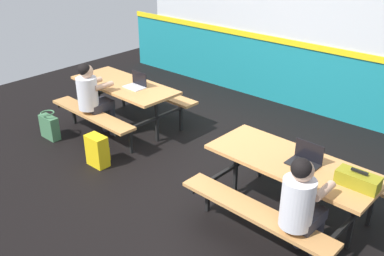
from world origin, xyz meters
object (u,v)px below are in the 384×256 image
Objects in this scene: picnic_table_left at (125,94)px; backpack_dark at (98,151)px; laptop_dark at (305,160)px; picnic_table_right at (291,174)px; student_further at (301,203)px; student_nearer at (92,95)px; tote_bag_bright at (49,127)px; toolbox_grey at (358,180)px; laptop_silver at (136,84)px.

picnic_table_left is 4.18× the size of backpack_dark.
backpack_dark is (-2.64, -0.70, -0.57)m from laptop_dark.
student_further is at bearing -53.73° from picnic_table_right.
laptop_dark is at bearing -6.00° from picnic_table_left.
picnic_table_left is 1.52× the size of student_nearer.
backpack_dark is (-2.52, -0.67, -0.36)m from picnic_table_right.
laptop_dark reaches higher than tote_bag_bright.
picnic_table_left is 0.57m from student_nearer.
toolbox_grey is (0.70, -0.02, 0.24)m from picnic_table_right.
laptop_dark is at bearing 115.87° from student_further.
picnic_table_left is 3.69m from student_further.
tote_bag_bright is (-3.85, -0.69, -0.59)m from laptop_dark.
toolbox_grey is 0.91× the size of backpack_dark.
picnic_table_left is at bearing 174.00° from laptop_dark.
picnic_table_right reaches higher than backpack_dark.
student_further is at bearing -6.17° from student_nearer.
tote_bag_bright is (-4.42, -0.64, -0.62)m from toolbox_grey.
laptop_silver is 0.74× the size of backpack_dark.
toolbox_grey is at bearing 11.36° from backpack_dark.
student_nearer is 3.69× the size of laptop_dark.
student_further is at bearing -64.13° from laptop_dark.
toolbox_grey is (0.28, 0.55, 0.10)m from student_further.
student_nearer is 3.34m from laptop_dark.
picnic_table_right is 5.62× the size of laptop_silver.
student_nearer is at bearing -96.83° from picnic_table_left.
laptop_silver is at bearing 61.62° from student_nearer.
student_nearer reaches higher than laptop_silver.
student_further reaches higher than laptop_silver.
picnic_table_right is at bearing -6.83° from picnic_table_left.
backpack_dark reaches higher than tote_bag_bright.
student_nearer is at bearing 173.83° from student_further.
toolbox_grey is (3.84, -0.40, 0.24)m from picnic_table_left.
laptop_silver is at bearing 109.29° from backpack_dark.
student_further is 2.98m from backpack_dark.
picnic_table_left is at bearing 60.71° from tote_bag_bright.
backpack_dark is at bearing -59.11° from picnic_table_left.
student_nearer is at bearing -118.38° from laptop_silver.
laptop_silver reaches higher than picnic_table_right.
student_nearer is at bearing -177.72° from toolbox_grey.
toolbox_grey is at bearing 8.17° from tote_bag_bright.
laptop_dark is at bearing 174.44° from toolbox_grey.
laptop_dark is 0.58m from toolbox_grey.
picnic_table_left is at bearing -173.28° from laptop_silver.
backpack_dark is at bearing -0.54° from tote_bag_bright.
student_nearer is 0.67m from laptop_silver.
student_further reaches higher than picnic_table_right.
picnic_table_right reaches higher than tote_bag_bright.
laptop_silver is at bearing 52.06° from tote_bag_bright.
student_nearer is at bearing 144.64° from backpack_dark.
laptop_silver is 0.76× the size of tote_bag_bright.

